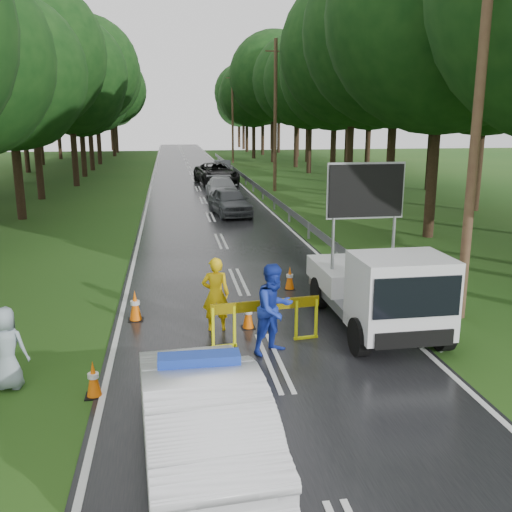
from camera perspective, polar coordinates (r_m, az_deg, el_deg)
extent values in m
plane|color=#1F4C15|center=(12.08, 1.75, -10.54)|extent=(160.00, 160.00, 0.00)
cube|color=black|center=(41.18, -5.81, 6.70)|extent=(7.00, 140.00, 0.02)
cylinder|color=gray|center=(13.08, 18.07, -7.64)|extent=(0.12, 0.12, 0.70)
cube|color=gray|center=(41.46, -0.68, 7.57)|extent=(0.05, 60.00, 0.30)
cylinder|color=#4E3124|center=(14.72, 21.27, 12.96)|extent=(0.24, 0.24, 10.00)
cylinder|color=#4E3124|center=(39.49, 1.94, 13.73)|extent=(0.24, 0.24, 10.00)
cube|color=#4E3124|center=(39.72, 1.99, 19.79)|extent=(1.40, 0.08, 0.08)
cylinder|color=#4E3124|center=(65.23, -2.36, 13.69)|extent=(0.24, 0.24, 10.00)
cube|color=#4E3124|center=(65.37, -2.39, 17.38)|extent=(1.40, 0.08, 0.08)
imported|color=silver|center=(8.60, -5.58, -15.46)|extent=(1.99, 4.81, 1.55)
cube|color=#1938A5|center=(8.22, -5.71, -10.26)|extent=(1.18, 0.41, 0.15)
cube|color=gray|center=(14.45, 11.26, -4.34)|extent=(2.05, 4.22, 0.25)
cube|color=white|center=(15.23, 10.02, -1.78)|extent=(2.13, 2.42, 0.55)
cube|color=white|center=(12.66, 14.23, -3.77)|extent=(2.02, 1.62, 1.70)
cube|color=black|center=(11.89, 15.85, -4.00)|extent=(1.85, 0.06, 0.85)
cube|color=black|center=(14.43, 10.91, 6.43)|extent=(1.90, 0.14, 1.30)
cylinder|color=black|center=(12.42, 10.32, -7.97)|extent=(0.29, 0.84, 0.84)
cylinder|color=black|center=(13.15, 18.19, -7.20)|extent=(0.29, 0.84, 0.84)
cylinder|color=black|center=(15.28, 6.33, -3.67)|extent=(0.29, 0.84, 0.84)
cylinder|color=black|center=(15.89, 12.94, -3.26)|extent=(0.29, 0.84, 0.84)
cube|color=#E6ED0C|center=(12.54, -4.33, -7.26)|extent=(0.06, 0.06, 0.96)
cube|color=#E6ED0C|center=(12.64, -2.18, -7.07)|extent=(0.06, 0.06, 0.96)
cube|color=#E6ED0C|center=(13.01, 4.04, -6.46)|extent=(0.06, 0.06, 0.96)
cube|color=#E6ED0C|center=(13.17, 6.02, -6.25)|extent=(0.06, 0.06, 0.96)
cube|color=#F2CC00|center=(12.66, 0.99, -4.94)|extent=(2.48, 0.34, 0.24)
imported|color=yellow|center=(13.49, -4.06, -3.86)|extent=(0.68, 0.46, 1.79)
imported|color=#1A31AA|center=(12.19, 1.84, -5.31)|extent=(1.21, 1.14, 1.98)
imported|color=#8696A0|center=(11.65, -23.71, -8.45)|extent=(0.85, 0.62, 1.59)
imported|color=#464A4F|center=(29.79, -2.65, 5.47)|extent=(2.22, 4.36, 1.42)
imported|color=#9D9EA4|center=(35.73, -3.44, 6.76)|extent=(1.90, 4.65, 1.35)
imported|color=black|center=(44.12, -4.00, 8.24)|extent=(3.41, 6.09, 1.61)
imported|color=#46494E|center=(50.17, -3.37, 8.75)|extent=(1.76, 4.20, 1.35)
cube|color=black|center=(11.10, -15.83, -13.30)|extent=(0.33, 0.33, 0.03)
cone|color=#FF6608|center=(10.95, -15.95, -11.70)|extent=(0.27, 0.27, 0.68)
cube|color=black|center=(13.86, -0.78, -7.20)|extent=(0.33, 0.33, 0.03)
cone|color=#FF6608|center=(13.74, -0.79, -5.84)|extent=(0.27, 0.27, 0.69)
cube|color=black|center=(16.93, 3.38, -3.31)|extent=(0.33, 0.33, 0.03)
cone|color=#FF6608|center=(16.83, 3.39, -2.18)|extent=(0.27, 0.27, 0.69)
cube|color=black|center=(14.68, -11.92, -6.28)|extent=(0.37, 0.37, 0.03)
cone|color=#FF6608|center=(14.56, -11.99, -4.84)|extent=(0.31, 0.31, 0.77)
cube|color=black|center=(16.67, 11.12, -3.82)|extent=(0.37, 0.37, 0.03)
cone|color=#FF6608|center=(16.56, 11.18, -2.54)|extent=(0.31, 0.31, 0.76)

